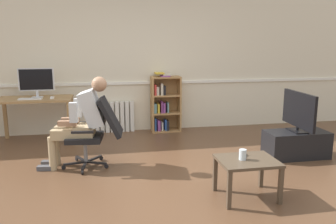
{
  "coord_description": "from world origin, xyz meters",
  "views": [
    {
      "loc": [
        -0.74,
        -3.87,
        1.69
      ],
      "look_at": [
        0.15,
        0.85,
        0.7
      ],
      "focal_mm": 36.7,
      "sensor_mm": 36.0,
      "label": 1
    }
  ],
  "objects_px": {
    "coffee_table": "(247,165)",
    "spare_remote": "(244,156)",
    "tv_stand": "(296,144)",
    "tv_screen": "(299,111)",
    "person_seated": "(81,120)",
    "drinking_glass": "(243,155)",
    "imac_monitor": "(36,80)",
    "keyboard": "(30,99)",
    "computer_mouse": "(52,98)",
    "computer_desk": "(35,104)",
    "radiator": "(112,117)",
    "office_chair": "(96,130)",
    "bookshelf": "(164,104)"
  },
  "relations": [
    {
      "from": "computer_mouse",
      "to": "radiator",
      "type": "bearing_deg",
      "value": 27.32
    },
    {
      "from": "spare_remote",
      "to": "tv_screen",
      "type": "bearing_deg",
      "value": -100.3
    },
    {
      "from": "computer_desk",
      "to": "computer_mouse",
      "type": "bearing_deg",
      "value": -21.79
    },
    {
      "from": "imac_monitor",
      "to": "office_chair",
      "type": "relative_size",
      "value": 0.61
    },
    {
      "from": "imac_monitor",
      "to": "computer_mouse",
      "type": "distance_m",
      "value": 0.43
    },
    {
      "from": "office_chair",
      "to": "tv_screen",
      "type": "relative_size",
      "value": 1.14
    },
    {
      "from": "bookshelf",
      "to": "coffee_table",
      "type": "bearing_deg",
      "value": -82.64
    },
    {
      "from": "computer_desk",
      "to": "radiator",
      "type": "bearing_deg",
      "value": 16.85
    },
    {
      "from": "bookshelf",
      "to": "coffee_table",
      "type": "distance_m",
      "value": 3.02
    },
    {
      "from": "keyboard",
      "to": "imac_monitor",
      "type": "bearing_deg",
      "value": 70.59
    },
    {
      "from": "spare_remote",
      "to": "coffee_table",
      "type": "bearing_deg",
      "value": 136.09
    },
    {
      "from": "radiator",
      "to": "person_seated",
      "type": "xyz_separation_m",
      "value": [
        -0.45,
        -1.79,
        0.37
      ]
    },
    {
      "from": "keyboard",
      "to": "tv_screen",
      "type": "bearing_deg",
      "value": -19.93
    },
    {
      "from": "drinking_glass",
      "to": "computer_desk",
      "type": "bearing_deg",
      "value": 133.83
    },
    {
      "from": "tv_stand",
      "to": "coffee_table",
      "type": "xyz_separation_m",
      "value": [
        -1.27,
        -1.13,
        0.17
      ]
    },
    {
      "from": "coffee_table",
      "to": "spare_remote",
      "type": "height_order",
      "value": "spare_remote"
    },
    {
      "from": "radiator",
      "to": "imac_monitor",
      "type": "bearing_deg",
      "value": -166.01
    },
    {
      "from": "person_seated",
      "to": "tv_stand",
      "type": "bearing_deg",
      "value": 93.48
    },
    {
      "from": "computer_mouse",
      "to": "coffee_table",
      "type": "bearing_deg",
      "value": -47.75
    },
    {
      "from": "tv_screen",
      "to": "spare_remote",
      "type": "relative_size",
      "value": 5.64
    },
    {
      "from": "radiator",
      "to": "person_seated",
      "type": "height_order",
      "value": "person_seated"
    },
    {
      "from": "radiator",
      "to": "tv_stand",
      "type": "relative_size",
      "value": 0.89
    },
    {
      "from": "tv_stand",
      "to": "tv_screen",
      "type": "xyz_separation_m",
      "value": [
        0.0,
        -0.0,
        0.5
      ]
    },
    {
      "from": "computer_desk",
      "to": "radiator",
      "type": "xyz_separation_m",
      "value": [
        1.29,
        0.39,
        -0.36
      ]
    },
    {
      "from": "bookshelf",
      "to": "drinking_glass",
      "type": "xyz_separation_m",
      "value": [
        0.33,
        -2.99,
        -0.03
      ]
    },
    {
      "from": "office_chair",
      "to": "coffee_table",
      "type": "xyz_separation_m",
      "value": [
        1.62,
        -1.28,
        -0.15
      ]
    },
    {
      "from": "computer_desk",
      "to": "person_seated",
      "type": "height_order",
      "value": "person_seated"
    },
    {
      "from": "drinking_glass",
      "to": "tv_stand",
      "type": "bearing_deg",
      "value": 40.28
    },
    {
      "from": "radiator",
      "to": "tv_stand",
      "type": "xyz_separation_m",
      "value": [
        2.63,
        -1.97,
        -0.09
      ]
    },
    {
      "from": "radiator",
      "to": "tv_screen",
      "type": "bearing_deg",
      "value": -36.75
    },
    {
      "from": "computer_desk",
      "to": "bookshelf",
      "type": "distance_m",
      "value": 2.28
    },
    {
      "from": "computer_desk",
      "to": "bookshelf",
      "type": "relative_size",
      "value": 1.08
    },
    {
      "from": "computer_desk",
      "to": "spare_remote",
      "type": "distance_m",
      "value": 3.73
    },
    {
      "from": "radiator",
      "to": "tv_screen",
      "type": "xyz_separation_m",
      "value": [
        2.63,
        -1.97,
        0.41
      ]
    },
    {
      "from": "tv_stand",
      "to": "spare_remote",
      "type": "xyz_separation_m",
      "value": [
        -1.28,
        -1.05,
        0.25
      ]
    },
    {
      "from": "computer_mouse",
      "to": "drinking_glass",
      "type": "height_order",
      "value": "computer_mouse"
    },
    {
      "from": "computer_mouse",
      "to": "bookshelf",
      "type": "distance_m",
      "value": 2.02
    },
    {
      "from": "computer_mouse",
      "to": "keyboard",
      "type": "bearing_deg",
      "value": -176.67
    },
    {
      "from": "imac_monitor",
      "to": "spare_remote",
      "type": "relative_size",
      "value": 3.89
    },
    {
      "from": "person_seated",
      "to": "drinking_glass",
      "type": "relative_size",
      "value": 10.81
    },
    {
      "from": "tv_stand",
      "to": "keyboard",
      "type": "bearing_deg",
      "value": 160.06
    },
    {
      "from": "radiator",
      "to": "bookshelf",
      "type": "bearing_deg",
      "value": -5.95
    },
    {
      "from": "office_chair",
      "to": "person_seated",
      "type": "distance_m",
      "value": 0.24
    },
    {
      "from": "computer_desk",
      "to": "imac_monitor",
      "type": "distance_m",
      "value": 0.4
    },
    {
      "from": "office_chair",
      "to": "radiator",
      "type": "bearing_deg",
      "value": 178.7
    },
    {
      "from": "keyboard",
      "to": "radiator",
      "type": "relative_size",
      "value": 0.45
    },
    {
      "from": "bookshelf",
      "to": "imac_monitor",
      "type": "bearing_deg",
      "value": -174.59
    },
    {
      "from": "person_seated",
      "to": "tv_screen",
      "type": "distance_m",
      "value": 3.09
    },
    {
      "from": "radiator",
      "to": "coffee_table",
      "type": "height_order",
      "value": "radiator"
    },
    {
      "from": "imac_monitor",
      "to": "keyboard",
      "type": "relative_size",
      "value": 1.57
    }
  ]
}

